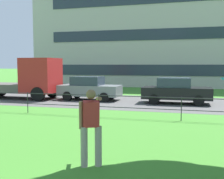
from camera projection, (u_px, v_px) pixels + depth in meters
street_strip at (126, 101)px, 17.75m from camera, size 80.00×7.02×0.01m
park_fence at (99, 102)px, 12.54m from camera, size 35.87×0.04×1.00m
person_thrower at (91, 125)px, 6.34m from camera, size 0.48×0.87×1.76m
flatbed_truck_center at (22, 81)px, 19.28m from camera, size 7.35×2.58×2.75m
car_grey_right at (89, 88)px, 18.46m from camera, size 4.02×1.85×1.54m
car_black_far_right at (176, 91)px, 16.74m from camera, size 4.02×1.86×1.54m
apartment_building_background at (180, 21)px, 32.28m from camera, size 31.87×10.91×14.57m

